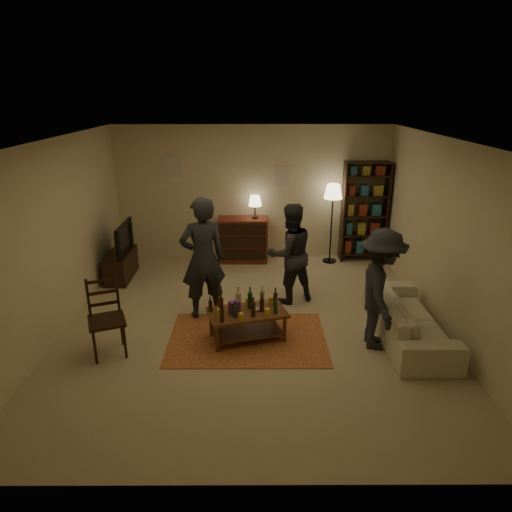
{
  "coord_description": "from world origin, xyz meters",
  "views": [
    {
      "loc": [
        0.04,
        -6.12,
        3.31
      ],
      "look_at": [
        0.06,
        0.1,
        1.05
      ],
      "focal_mm": 32.0,
      "sensor_mm": 36.0,
      "label": 1
    }
  ],
  "objects_px": {
    "coffee_table": "(247,314)",
    "bookshelf": "(364,211)",
    "dresser": "(243,239)",
    "person_right": "(290,254)",
    "person_by_sofa": "(380,290)",
    "dining_chair": "(106,314)",
    "floor_lamp": "(333,197)",
    "sofa": "(408,318)",
    "tv_stand": "(120,258)",
    "person_left": "(203,259)"
  },
  "relations": [
    {
      "from": "coffee_table",
      "to": "bookshelf",
      "type": "height_order",
      "value": "bookshelf"
    },
    {
      "from": "dresser",
      "to": "person_right",
      "type": "height_order",
      "value": "person_right"
    },
    {
      "from": "dresser",
      "to": "bookshelf",
      "type": "xyz_separation_m",
      "value": [
        2.44,
        0.07,
        0.56
      ]
    },
    {
      "from": "person_by_sofa",
      "to": "dresser",
      "type": "bearing_deg",
      "value": 34.89
    },
    {
      "from": "bookshelf",
      "to": "person_right",
      "type": "height_order",
      "value": "bookshelf"
    },
    {
      "from": "dining_chair",
      "to": "bookshelf",
      "type": "xyz_separation_m",
      "value": [
        4.16,
        3.55,
        0.47
      ]
    },
    {
      "from": "floor_lamp",
      "to": "person_by_sofa",
      "type": "distance_m",
      "value": 3.31
    },
    {
      "from": "sofa",
      "to": "person_by_sofa",
      "type": "relative_size",
      "value": 1.25
    },
    {
      "from": "dresser",
      "to": "bookshelf",
      "type": "relative_size",
      "value": 0.67
    },
    {
      "from": "dresser",
      "to": "coffee_table",
      "type": "bearing_deg",
      "value": -87.83
    },
    {
      "from": "coffee_table",
      "to": "sofa",
      "type": "distance_m",
      "value": 2.27
    },
    {
      "from": "floor_lamp",
      "to": "person_by_sofa",
      "type": "height_order",
      "value": "person_by_sofa"
    },
    {
      "from": "sofa",
      "to": "tv_stand",
      "type": "bearing_deg",
      "value": 64.66
    },
    {
      "from": "sofa",
      "to": "person_left",
      "type": "xyz_separation_m",
      "value": [
        -2.94,
        0.68,
        0.64
      ]
    },
    {
      "from": "tv_stand",
      "to": "person_by_sofa",
      "type": "distance_m",
      "value": 4.82
    },
    {
      "from": "floor_lamp",
      "to": "person_left",
      "type": "xyz_separation_m",
      "value": [
        -2.31,
        -2.37,
        -0.41
      ]
    },
    {
      "from": "person_right",
      "to": "floor_lamp",
      "type": "bearing_deg",
      "value": -140.55
    },
    {
      "from": "coffee_table",
      "to": "person_by_sofa",
      "type": "distance_m",
      "value": 1.83
    },
    {
      "from": "dresser",
      "to": "sofa",
      "type": "xyz_separation_m",
      "value": [
        2.39,
        -3.11,
        -0.17
      ]
    },
    {
      "from": "bookshelf",
      "to": "sofa",
      "type": "xyz_separation_m",
      "value": [
        -0.05,
        -3.18,
        -0.73
      ]
    },
    {
      "from": "dresser",
      "to": "floor_lamp",
      "type": "relative_size",
      "value": 0.85
    },
    {
      "from": "coffee_table",
      "to": "person_left",
      "type": "relative_size",
      "value": 0.63
    },
    {
      "from": "person_by_sofa",
      "to": "tv_stand",
      "type": "bearing_deg",
      "value": 65.03
    },
    {
      "from": "coffee_table",
      "to": "person_right",
      "type": "relative_size",
      "value": 0.71
    },
    {
      "from": "coffee_table",
      "to": "dining_chair",
      "type": "bearing_deg",
      "value": -170.25
    },
    {
      "from": "dresser",
      "to": "sofa",
      "type": "height_order",
      "value": "dresser"
    },
    {
      "from": "bookshelf",
      "to": "floor_lamp",
      "type": "relative_size",
      "value": 1.26
    },
    {
      "from": "dresser",
      "to": "person_right",
      "type": "bearing_deg",
      "value": -67.06
    },
    {
      "from": "bookshelf",
      "to": "person_left",
      "type": "xyz_separation_m",
      "value": [
        -2.98,
        -2.5,
        -0.09
      ]
    },
    {
      "from": "dining_chair",
      "to": "person_right",
      "type": "distance_m",
      "value": 2.99
    },
    {
      "from": "coffee_table",
      "to": "floor_lamp",
      "type": "height_order",
      "value": "floor_lamp"
    },
    {
      "from": "person_by_sofa",
      "to": "person_left",
      "type": "bearing_deg",
      "value": 75.07
    },
    {
      "from": "coffee_table",
      "to": "sofa",
      "type": "xyz_separation_m",
      "value": [
        2.27,
        0.05,
        -0.09
      ]
    },
    {
      "from": "sofa",
      "to": "person_left",
      "type": "height_order",
      "value": "person_left"
    },
    {
      "from": "coffee_table",
      "to": "dresser",
      "type": "distance_m",
      "value": 3.17
    },
    {
      "from": "sofa",
      "to": "person_left",
      "type": "bearing_deg",
      "value": 76.98
    },
    {
      "from": "bookshelf",
      "to": "person_by_sofa",
      "type": "relative_size",
      "value": 1.21
    },
    {
      "from": "coffee_table",
      "to": "sofa",
      "type": "bearing_deg",
      "value": 1.34
    },
    {
      "from": "floor_lamp",
      "to": "coffee_table",
      "type": "bearing_deg",
      "value": -118.0
    },
    {
      "from": "person_right",
      "to": "person_by_sofa",
      "type": "bearing_deg",
      "value": 104.49
    },
    {
      "from": "bookshelf",
      "to": "person_right",
      "type": "bearing_deg",
      "value": -129.86
    },
    {
      "from": "coffee_table",
      "to": "bookshelf",
      "type": "xyz_separation_m",
      "value": [
        2.32,
        3.23,
        0.64
      ]
    },
    {
      "from": "dresser",
      "to": "person_left",
      "type": "relative_size",
      "value": 0.72
    },
    {
      "from": "person_left",
      "to": "person_right",
      "type": "bearing_deg",
      "value": -179.01
    },
    {
      "from": "coffee_table",
      "to": "dresser",
      "type": "bearing_deg",
      "value": 92.17
    },
    {
      "from": "tv_stand",
      "to": "person_by_sofa",
      "type": "relative_size",
      "value": 0.64
    },
    {
      "from": "dining_chair",
      "to": "sofa",
      "type": "xyz_separation_m",
      "value": [
        4.11,
        0.37,
        -0.25
      ]
    },
    {
      "from": "tv_stand",
      "to": "floor_lamp",
      "type": "relative_size",
      "value": 0.66
    },
    {
      "from": "tv_stand",
      "to": "person_left",
      "type": "relative_size",
      "value": 0.56
    },
    {
      "from": "floor_lamp",
      "to": "person_left",
      "type": "height_order",
      "value": "person_left"
    }
  ]
}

